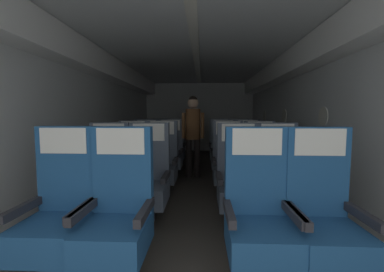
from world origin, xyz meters
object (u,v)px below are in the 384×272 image
at_px(seat_d_left_aisle, 170,154).
at_px(flight_attendant, 193,128).
at_px(seat_a_left_window, 59,213).
at_px(seat_a_right_aisle, 323,218).
at_px(seat_b_right_window, 238,181).
at_px(seat_c_left_aisle, 162,164).
at_px(seat_b_left_window, 107,180).
at_px(seat_a_right_window, 258,217).
at_px(seat_c_right_aisle, 261,164).
at_px(seat_e_right_window, 220,147).
at_px(seat_a_left_aisle, 118,215).
at_px(seat_d_right_window, 223,154).
at_px(seat_b_left_aisle, 148,180).
at_px(seat_e_left_aisle, 175,147).
at_px(seat_e_left_window, 156,147).
at_px(seat_c_right_window, 228,164).
at_px(seat_d_right_aisle, 248,154).
at_px(seat_e_right_aisle, 240,147).
at_px(seat_d_left_window, 146,153).
at_px(seat_b_right_aisle, 279,181).
at_px(seat_c_left_window, 132,163).

distance_m(seat_d_left_aisle, flight_attendant, 0.66).
xyz_separation_m(seat_a_left_window, seat_a_right_aisle, (1.94, -0.02, 0.00)).
relative_size(seat_b_right_window, seat_c_left_aisle, 1.00).
bearing_deg(seat_b_left_window, seat_b_right_window, -0.21).
height_order(seat_a_right_aisle, seat_a_right_window, same).
relative_size(seat_c_right_aisle, seat_e_right_window, 1.00).
bearing_deg(seat_c_left_aisle, seat_a_left_aisle, -90.00).
bearing_deg(seat_b_left_window, seat_a_left_window, -89.50).
distance_m(seat_a_left_aisle, seat_d_right_window, 3.06).
height_order(seat_a_left_aisle, seat_b_left_aisle, same).
bearing_deg(seat_e_left_aisle, seat_a_right_aisle, -68.64).
relative_size(seat_a_left_window, seat_a_left_aisle, 1.00).
height_order(seat_d_right_window, seat_e_left_window, same).
bearing_deg(seat_c_right_window, seat_b_left_window, -146.80).
xyz_separation_m(seat_c_right_aisle, seat_e_left_aisle, (-1.50, 1.93, 0.00)).
height_order(seat_b_right_window, seat_c_right_aisle, same).
bearing_deg(seat_a_right_window, seat_c_right_aisle, 76.41).
height_order(seat_d_right_aisle, seat_d_right_window, same).
height_order(seat_a_right_aisle, seat_b_left_aisle, same).
height_order(seat_a_right_aisle, seat_c_right_window, same).
relative_size(seat_c_right_aisle, flight_attendant, 0.71).
relative_size(seat_a_right_window, seat_c_right_aisle, 1.00).
bearing_deg(seat_b_left_window, seat_e_right_aisle, 56.10).
distance_m(seat_a_left_aisle, flight_attendant, 3.01).
xyz_separation_m(seat_d_left_window, seat_e_left_window, (0.01, 0.93, 0.00)).
distance_m(seat_d_right_aisle, seat_e_left_window, 2.16).
height_order(seat_e_left_window, seat_e_right_aisle, same).
relative_size(seat_d_left_aisle, seat_d_right_window, 1.00).
xyz_separation_m(seat_b_right_aisle, seat_d_left_aisle, (-1.47, 1.90, 0.00)).
relative_size(seat_a_right_aisle, seat_e_right_aisle, 1.00).
relative_size(seat_b_right_aisle, seat_e_left_aisle, 1.00).
relative_size(seat_b_left_aisle, seat_e_left_aisle, 1.00).
height_order(seat_a_left_aisle, seat_c_right_window, same).
relative_size(seat_a_left_aisle, seat_b_right_window, 1.00).
xyz_separation_m(seat_a_left_window, seat_c_left_window, (-0.00, 1.91, 0.00)).
distance_m(seat_a_right_window, seat_c_left_window, 2.43).
distance_m(seat_a_right_window, seat_e_right_window, 3.83).
xyz_separation_m(seat_b_left_aisle, seat_c_right_window, (1.01, 0.96, 0.00)).
relative_size(seat_c_left_window, seat_d_right_aisle, 1.00).
distance_m(seat_c_right_window, seat_e_right_aisle, 1.97).
height_order(seat_b_right_aisle, seat_d_left_window, same).
bearing_deg(seat_a_right_window, seat_e_left_aisle, 105.26).
height_order(seat_b_right_aisle, seat_e_left_aisle, same).
bearing_deg(seat_d_right_window, seat_a_right_window, -89.80).
bearing_deg(seat_d_left_aisle, seat_b_left_aisle, -90.06).
distance_m(seat_c_left_aisle, seat_e_right_aisle, 2.43).
distance_m(seat_a_right_window, seat_d_right_window, 2.87).
distance_m(seat_c_right_aisle, seat_d_right_window, 1.08).
bearing_deg(seat_c_right_window, seat_d_left_window, 146.99).
distance_m(seat_a_right_window, seat_c_right_window, 1.92).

